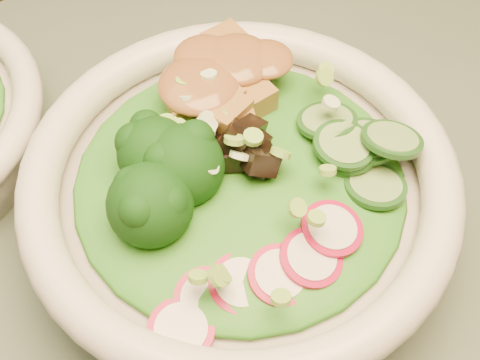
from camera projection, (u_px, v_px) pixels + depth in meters
dining_table at (422, 233)px, 0.65m from camera, size 1.20×0.80×0.75m
salad_bowl at (240, 197)px, 0.48m from camera, size 0.31×0.31×0.08m
lettuce_bed at (240, 179)px, 0.46m from camera, size 0.23×0.23×0.03m
broccoli_florets at (135, 187)px, 0.44m from camera, size 0.09×0.08×0.05m
radish_slices at (275, 269)px, 0.42m from camera, size 0.13×0.05×0.02m
cucumber_slices at (345, 147)px, 0.46m from camera, size 0.08×0.08×0.04m
mushroom_heap at (235, 149)px, 0.46m from camera, size 0.08×0.08×0.05m
tofu_cubes at (219, 90)px, 0.49m from camera, size 0.10×0.07×0.04m
peanut_sauce at (218, 76)px, 0.48m from camera, size 0.08×0.06×0.02m
scallion_garnish at (240, 154)px, 0.44m from camera, size 0.22×0.22×0.03m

